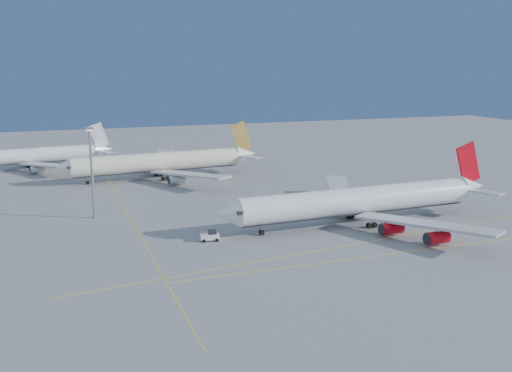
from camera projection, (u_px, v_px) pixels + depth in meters
name	position (u px, v px, depth m)	size (l,w,h in m)	color
ground	(330.00, 238.00, 128.16)	(500.00, 500.00, 0.00)	slate
taxiway_lines	(259.00, 237.00, 129.06)	(118.86, 140.00, 0.02)	yellow
airliner_virgin	(364.00, 201.00, 139.77)	(75.66, 67.96, 18.67)	white
airliner_etihad	(162.00, 162.00, 195.61)	(70.99, 65.33, 18.52)	beige
airliner_third	(31.00, 156.00, 213.01)	(61.10, 55.90, 16.40)	white
pushback_tug	(210.00, 236.00, 126.35)	(4.35, 2.90, 2.34)	white
light_mast	(91.00, 165.00, 142.45)	(2.00, 2.00, 23.09)	gray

